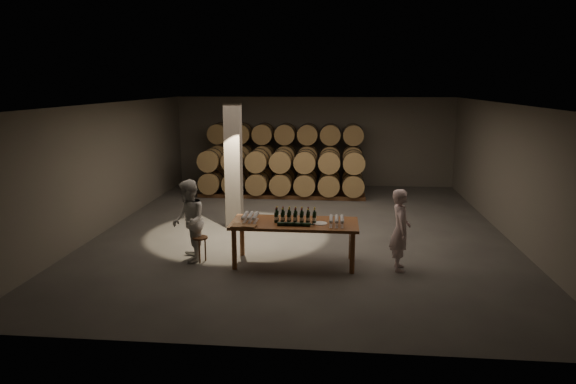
# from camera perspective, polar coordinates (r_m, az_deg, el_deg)

# --- Properties ---
(room) EXTENTS (12.00, 12.00, 12.00)m
(room) POSITION_cam_1_polar(r_m,az_deg,el_deg) (13.26, -6.07, 2.88)
(room) COLOR #4B4947
(room) RESTS_ON ground
(tasting_table) EXTENTS (2.60, 1.10, 0.90)m
(tasting_table) POSITION_cam_1_polar(r_m,az_deg,el_deg) (10.56, 0.73, -3.90)
(tasting_table) COLOR brown
(tasting_table) RESTS_ON ground
(barrel_stack_back) EXTENTS (5.48, 0.95, 2.31)m
(barrel_stack_back) POSITION_cam_1_polar(r_m,az_deg,el_deg) (18.09, -0.26, 4.11)
(barrel_stack_back) COLOR brown
(barrel_stack_back) RESTS_ON ground
(barrel_stack_front) EXTENTS (5.48, 0.95, 1.57)m
(barrel_stack_front) POSITION_cam_1_polar(r_m,az_deg,el_deg) (16.77, -0.74, 2.19)
(barrel_stack_front) COLOR brown
(barrel_stack_front) RESTS_ON ground
(bottle_cluster) EXTENTS (0.86, 0.23, 0.30)m
(bottle_cluster) POSITION_cam_1_polar(r_m,az_deg,el_deg) (10.51, 0.82, -2.78)
(bottle_cluster) COLOR black
(bottle_cluster) RESTS_ON tasting_table
(lying_bottles) EXTENTS (0.75, 0.08, 0.08)m
(lying_bottles) POSITION_cam_1_polar(r_m,az_deg,el_deg) (10.24, 0.71, -3.59)
(lying_bottles) COLOR black
(lying_bottles) RESTS_ON tasting_table
(glass_cluster_left) EXTENTS (0.30, 0.52, 0.17)m
(glass_cluster_left) POSITION_cam_1_polar(r_m,az_deg,el_deg) (10.56, -4.23, -2.66)
(glass_cluster_left) COLOR silver
(glass_cluster_left) RESTS_ON tasting_table
(glass_cluster_right) EXTENTS (0.30, 0.52, 0.16)m
(glass_cluster_right) POSITION_cam_1_polar(r_m,az_deg,el_deg) (10.35, 5.42, -3.03)
(glass_cluster_right) COLOR silver
(glass_cluster_right) RESTS_ON tasting_table
(plate) EXTENTS (0.29, 0.29, 0.02)m
(plate) POSITION_cam_1_polar(r_m,az_deg,el_deg) (10.43, 3.60, -3.49)
(plate) COLOR white
(plate) RESTS_ON tasting_table
(notebook_near) EXTENTS (0.30, 0.26, 0.03)m
(notebook_near) POSITION_cam_1_polar(r_m,az_deg,el_deg) (10.22, -4.35, -3.80)
(notebook_near) COLOR brown
(notebook_near) RESTS_ON tasting_table
(notebook_corner) EXTENTS (0.24, 0.31, 0.03)m
(notebook_corner) POSITION_cam_1_polar(r_m,az_deg,el_deg) (10.29, -5.63, -3.72)
(notebook_corner) COLOR brown
(notebook_corner) RESTS_ON tasting_table
(pen) EXTENTS (0.13, 0.03, 0.01)m
(pen) POSITION_cam_1_polar(r_m,az_deg,el_deg) (10.19, -3.64, -3.89)
(pen) COLOR black
(pen) RESTS_ON tasting_table
(stool) EXTENTS (0.32, 0.32, 0.54)m
(stool) POSITION_cam_1_polar(r_m,az_deg,el_deg) (10.95, -9.74, -5.43)
(stool) COLOR brown
(stool) RESTS_ON ground
(person_man) EXTENTS (0.40, 0.61, 1.66)m
(person_man) POSITION_cam_1_polar(r_m,az_deg,el_deg) (10.47, 12.38, -4.14)
(person_man) COLOR silver
(person_man) RESTS_ON ground
(person_woman) EXTENTS (0.90, 1.01, 1.74)m
(person_woman) POSITION_cam_1_polar(r_m,az_deg,el_deg) (10.93, -10.99, -3.18)
(person_woman) COLOR white
(person_woman) RESTS_ON ground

